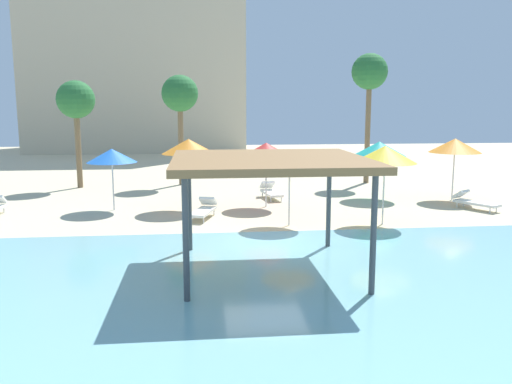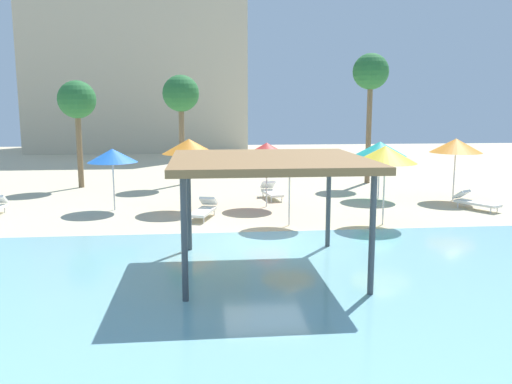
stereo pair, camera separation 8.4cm
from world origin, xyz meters
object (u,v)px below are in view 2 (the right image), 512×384
object	(u,v)px
beach_umbrella_yellow_7	(385,154)
lounge_chair_2	(271,191)
beach_umbrella_red_5	(267,149)
palm_tree_1	(371,75)
beach_umbrella_teal_6	(380,149)
lounge_chair_5	(474,201)
shade_pavilion	(268,164)
palm_tree_3	(77,102)
beach_umbrella_orange_1	(456,146)
beach_umbrella_orange_3	(189,146)
lounge_chair_4	(204,209)
palm_tree_2	(181,96)
beach_umbrella_orange_4	(290,159)
beach_umbrella_blue_2	(112,156)

from	to	relation	value
beach_umbrella_yellow_7	lounge_chair_2	xyz separation A→B (m)	(-3.27, 5.67, -2.17)
beach_umbrella_red_5	beach_umbrella_yellow_7	world-z (taller)	beach_umbrella_yellow_7
palm_tree_1	beach_umbrella_red_5	bearing A→B (deg)	-135.22
beach_umbrella_teal_6	lounge_chair_5	distance (m)	4.56
shade_pavilion	palm_tree_3	world-z (taller)	palm_tree_3
beach_umbrella_orange_1	beach_umbrella_orange_3	bearing A→B (deg)	-175.48
beach_umbrella_orange_3	palm_tree_3	xyz separation A→B (m)	(-5.71, 6.40, 1.80)
lounge_chair_4	lounge_chair_5	distance (m)	10.95
palm_tree_3	lounge_chair_4	bearing A→B (deg)	-52.38
beach_umbrella_teal_6	shade_pavilion	bearing A→B (deg)	-122.21
beach_umbrella_red_5	lounge_chair_5	xyz separation A→B (m)	(8.34, -1.39, -2.07)
lounge_chair_2	palm_tree_1	bearing A→B (deg)	118.02
beach_umbrella_red_5	palm_tree_2	world-z (taller)	palm_tree_2
beach_umbrella_teal_6	beach_umbrella_yellow_7	xyz separation A→B (m)	(-1.56, -5.11, 0.24)
lounge_chair_2	lounge_chair_4	size ratio (longest dim) A/B	0.99
beach_umbrella_orange_1	beach_umbrella_orange_4	bearing A→B (deg)	-152.49
shade_pavilion	beach_umbrella_yellow_7	distance (m)	6.77
palm_tree_1	beach_umbrella_blue_2	bearing A→B (deg)	-153.31
lounge_chair_4	beach_umbrella_orange_3	bearing A→B (deg)	-145.41
shade_pavilion	beach_umbrella_red_5	bearing A→B (deg)	83.35
beach_umbrella_blue_2	palm_tree_3	xyz separation A→B (m)	(-2.66, 6.23, 2.15)
lounge_chair_2	palm_tree_3	world-z (taller)	palm_tree_3
shade_pavilion	palm_tree_2	bearing A→B (deg)	100.08
beach_umbrella_blue_2	palm_tree_2	distance (m)	7.54
lounge_chair_2	lounge_chair_5	size ratio (longest dim) A/B	1.01
beach_umbrella_blue_2	beach_umbrella_orange_4	world-z (taller)	beach_umbrella_orange_4
palm_tree_3	beach_umbrella_orange_1	bearing A→B (deg)	-17.53
shade_pavilion	beach_umbrella_orange_4	xyz separation A→B (m)	(1.37, 5.05, -0.42)
beach_umbrella_orange_3	beach_umbrella_yellow_7	world-z (taller)	beach_umbrella_orange_3
palm_tree_1	beach_umbrella_teal_6	bearing A→B (deg)	-101.69
beach_umbrella_orange_1	beach_umbrella_teal_6	distance (m)	3.28
shade_pavilion	beach_umbrella_orange_1	bearing A→B (deg)	44.37
palm_tree_1	beach_umbrella_orange_4	bearing A→B (deg)	-121.18
beach_umbrella_orange_4	beach_umbrella_yellow_7	xyz separation A→B (m)	(3.34, -0.20, 0.16)
lounge_chair_2	lounge_chair_5	xyz separation A→B (m)	(7.89, -3.34, 0.00)
beach_umbrella_orange_4	palm_tree_3	size ratio (longest dim) A/B	0.48
beach_umbrella_blue_2	lounge_chair_2	bearing A→B (deg)	16.73
beach_umbrella_teal_6	palm_tree_1	distance (m)	6.05
beach_umbrella_orange_3	lounge_chair_4	xyz separation A→B (m)	(0.56, -1.73, -2.23)
beach_umbrella_orange_4	beach_umbrella_red_5	distance (m)	3.54
beach_umbrella_teal_6	lounge_chair_4	bearing A→B (deg)	-156.98
beach_umbrella_orange_4	palm_tree_1	distance (m)	11.89
beach_umbrella_orange_4	lounge_chair_4	bearing A→B (deg)	152.32
palm_tree_1	palm_tree_2	bearing A→B (deg)	177.74
beach_umbrella_orange_3	lounge_chair_5	bearing A→B (deg)	-5.79
beach_umbrella_blue_2	lounge_chair_5	distance (m)	14.73
palm_tree_1	palm_tree_2	xyz separation A→B (m)	(-9.97, 0.39, -1.08)
palm_tree_2	lounge_chair_4	bearing A→B (deg)	-82.71
beach_umbrella_teal_6	beach_umbrella_yellow_7	size ratio (longest dim) A/B	0.92
shade_pavilion	palm_tree_3	bearing A→B (deg)	118.09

